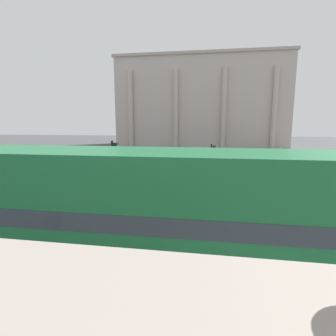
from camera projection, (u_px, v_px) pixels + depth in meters
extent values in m
cylinder|color=black|center=(282.00, 264.00, 7.83)|extent=(1.06, 0.22, 1.06)
cylinder|color=black|center=(312.00, 324.00, 5.47)|extent=(1.06, 0.22, 1.06)
cylinder|color=black|center=(55.00, 246.00, 9.00)|extent=(1.06, 0.22, 1.06)
cube|color=#196638|center=(152.00, 247.00, 7.10)|extent=(10.21, 2.42, 1.69)
cube|color=#2D3842|center=(151.00, 209.00, 6.92)|extent=(10.01, 2.44, 0.45)
cube|color=#196638|center=(151.00, 176.00, 6.77)|extent=(10.21, 2.42, 1.31)
cube|color=#BCB2A8|center=(201.00, 105.00, 56.00)|extent=(33.19, 14.70, 17.27)
cube|color=#ADA399|center=(202.00, 61.00, 54.52)|extent=(33.79, 15.30, 0.50)
cylinder|color=#BCB2A8|center=(131.00, 110.00, 50.73)|extent=(0.90, 0.90, 14.68)
cylinder|color=#BCB2A8|center=(176.00, 109.00, 49.32)|extent=(0.90, 0.90, 14.68)
cylinder|color=#BCB2A8|center=(224.00, 109.00, 47.92)|extent=(0.90, 0.90, 14.68)
cylinder|color=#BCB2A8|center=(275.00, 109.00, 46.52)|extent=(0.90, 0.90, 14.68)
cylinder|color=black|center=(113.00, 179.00, 13.18)|extent=(0.12, 0.12, 3.85)
cube|color=black|center=(116.00, 150.00, 12.91)|extent=(0.20, 0.24, 0.70)
sphere|color=green|center=(118.00, 147.00, 12.86)|extent=(0.14, 0.14, 0.14)
cylinder|color=black|center=(211.00, 167.00, 18.57)|extent=(0.12, 0.12, 3.28)
cube|color=black|center=(214.00, 150.00, 18.35)|extent=(0.20, 0.24, 0.70)
sphere|color=red|center=(216.00, 148.00, 18.30)|extent=(0.14, 0.14, 0.14)
cylinder|color=#282B33|center=(280.00, 158.00, 32.64)|extent=(0.14, 0.14, 0.86)
cylinder|color=#282B33|center=(281.00, 158.00, 32.61)|extent=(0.14, 0.14, 0.86)
cylinder|color=yellow|center=(281.00, 152.00, 32.50)|extent=(0.32, 0.32, 0.68)
sphere|color=tan|center=(281.00, 148.00, 32.42)|extent=(0.23, 0.23, 0.23)
cylinder|color=#282B33|center=(190.00, 158.00, 32.97)|extent=(0.14, 0.14, 0.81)
cylinder|color=#282B33|center=(192.00, 158.00, 32.94)|extent=(0.14, 0.14, 0.81)
cylinder|color=slate|center=(191.00, 152.00, 32.83)|extent=(0.32, 0.32, 0.64)
sphere|color=tan|center=(191.00, 149.00, 32.76)|extent=(0.22, 0.22, 0.22)
cylinder|color=#282B33|center=(73.00, 195.00, 15.87)|extent=(0.14, 0.14, 0.85)
cylinder|color=#282B33|center=(75.00, 195.00, 15.84)|extent=(0.14, 0.14, 0.85)
cylinder|color=black|center=(73.00, 182.00, 15.73)|extent=(0.32, 0.32, 0.67)
sphere|color=tan|center=(73.00, 175.00, 15.65)|extent=(0.23, 0.23, 0.23)
cylinder|color=#282B33|center=(187.00, 189.00, 17.19)|extent=(0.14, 0.14, 0.82)
cylinder|color=#282B33|center=(190.00, 190.00, 17.16)|extent=(0.14, 0.14, 0.82)
cylinder|color=silver|center=(189.00, 179.00, 17.05)|extent=(0.32, 0.32, 0.65)
sphere|color=tan|center=(189.00, 172.00, 16.98)|extent=(0.22, 0.22, 0.22)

